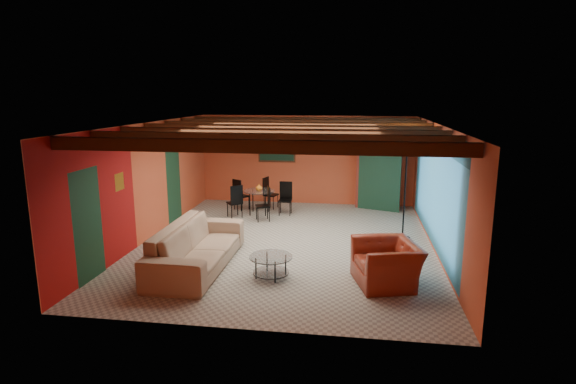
% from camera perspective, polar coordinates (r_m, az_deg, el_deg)
% --- Properties ---
extents(room, '(6.52, 8.01, 2.71)m').
position_cam_1_polar(room, '(10.24, -0.07, 6.54)').
color(room, gray).
rests_on(room, ground).
extents(sofa, '(1.15, 2.94, 0.86)m').
position_cam_1_polar(sofa, '(9.26, -11.11, -6.53)').
color(sofa, '#90735D').
rests_on(sofa, ground).
extents(armchair, '(1.31, 1.41, 0.77)m').
position_cam_1_polar(armchair, '(8.50, 12.05, -8.62)').
color(armchair, maroon).
rests_on(armchair, ground).
extents(coffee_table, '(1.03, 1.03, 0.41)m').
position_cam_1_polar(coffee_table, '(8.68, -2.12, -9.16)').
color(coffee_table, silver).
rests_on(coffee_table, ground).
extents(dining_table, '(1.83, 1.83, 0.93)m').
position_cam_1_polar(dining_table, '(13.06, -3.60, -0.72)').
color(dining_table, silver).
rests_on(dining_table, ground).
extents(armoire, '(1.33, 0.95, 2.11)m').
position_cam_1_polar(armoire, '(13.88, 11.16, 2.32)').
color(armoire, maroon).
rests_on(armoire, ground).
extents(floor_lamp, '(0.56, 0.56, 2.16)m').
position_cam_1_polar(floor_lamp, '(11.00, 14.20, -0.21)').
color(floor_lamp, black).
rests_on(floor_lamp, ground).
extents(ceiling_fan, '(1.50, 1.50, 0.44)m').
position_cam_1_polar(ceiling_fan, '(10.13, -0.17, 6.47)').
color(ceiling_fan, '#472614').
rests_on(ceiling_fan, ceiling).
extents(painting, '(1.05, 0.03, 0.65)m').
position_cam_1_polar(painting, '(14.24, -1.39, 5.21)').
color(painting, black).
rests_on(painting, wall_back).
extents(potted_plant, '(0.42, 0.37, 0.44)m').
position_cam_1_polar(potted_plant, '(13.73, 11.38, 7.55)').
color(potted_plant, '#26661E').
rests_on(potted_plant, armoire).
extents(vase, '(0.23, 0.23, 0.19)m').
position_cam_1_polar(vase, '(12.94, -3.63, 1.70)').
color(vase, orange).
rests_on(vase, dining_table).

